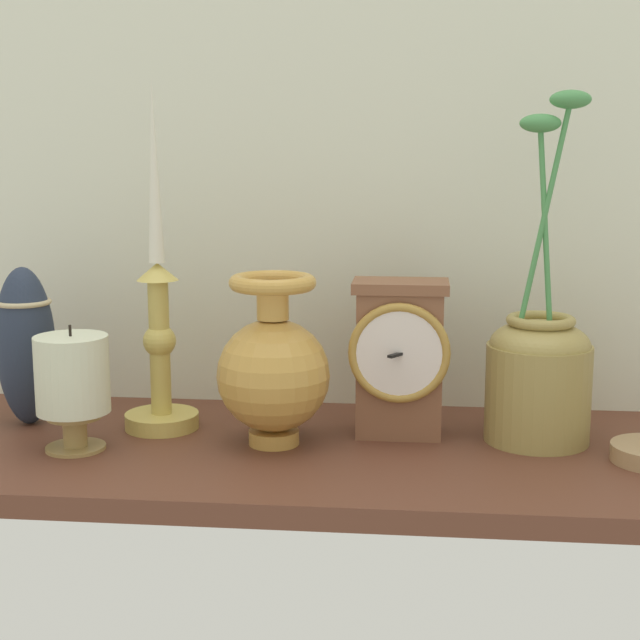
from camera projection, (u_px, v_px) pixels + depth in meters
The scene contains 8 objects.
ground_plane at pixel (329, 456), 103.90cm from camera, with size 100.00×36.00×2.40cm, color brown.
back_wall at pixel (344, 145), 115.91cm from camera, with size 120.00×2.00×65.00cm, color silver.
mantel_clock at pixel (400, 357), 105.85cm from camera, with size 11.17×8.89×17.66cm.
candlestick_tall_left at pixel (159, 332), 108.14cm from camera, with size 8.54×8.54×39.90cm.
brass_vase_bulbous at pixel (273, 368), 102.84cm from camera, with size 12.38×12.38×18.83cm.
brass_vase_jar at pixel (539, 370), 104.07cm from camera, with size 11.56×11.56×38.19cm.
pillar_candle_front at pixel (73, 382), 101.11cm from camera, with size 7.88×7.88×13.71cm.
tall_ceramic_vase at pixel (26, 345), 110.33cm from camera, with size 6.82×6.82×18.68cm.
Camera 1 is at (9.28, -99.06, 32.28)cm, focal length 53.13 mm.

